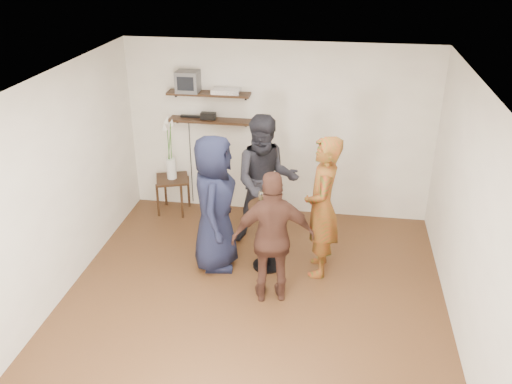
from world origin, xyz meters
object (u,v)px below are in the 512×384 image
at_px(person_navy, 215,203).
at_px(person_brown, 273,238).
at_px(person_plaid, 322,207).
at_px(side_table, 173,184).
at_px(person_dark, 266,181).
at_px(dvd_deck, 226,91).
at_px(radio, 208,116).
at_px(drinks_table, 268,228).
at_px(crt_monitor, 188,81).

height_order(person_navy, person_brown, person_navy).
bearing_deg(person_plaid, side_table, -120.38).
bearing_deg(person_dark, dvd_deck, 119.69).
distance_m(person_navy, person_brown, 1.01).
bearing_deg(person_brown, radio, -72.89).
bearing_deg(person_navy, side_table, 31.42).
bearing_deg(person_brown, drinks_table, -90.00).
bearing_deg(side_table, drinks_table, -38.40).
bearing_deg(radio, person_navy, -74.51).
height_order(dvd_deck, radio, dvd_deck).
height_order(crt_monitor, person_brown, crt_monitor).
height_order(dvd_deck, side_table, dvd_deck).
bearing_deg(side_table, radio, 17.41).
distance_m(radio, person_navy, 1.71).
relative_size(person_plaid, person_dark, 0.99).
xyz_separation_m(side_table, person_dark, (1.53, -0.65, 0.44)).
xyz_separation_m(drinks_table, person_navy, (-0.66, -0.05, 0.31)).
distance_m(radio, person_brown, 2.56).
height_order(drinks_table, person_navy, person_navy).
distance_m(drinks_table, person_dark, 0.75).
xyz_separation_m(crt_monitor, drinks_table, (1.36, -1.48, -1.44)).
height_order(crt_monitor, drinks_table, crt_monitor).
height_order(side_table, person_dark, person_dark).
bearing_deg(side_table, dvd_deck, 11.85).
relative_size(dvd_deck, person_plaid, 0.22).
bearing_deg(radio, person_brown, -59.81).
relative_size(person_plaid, person_navy, 1.02).
xyz_separation_m(side_table, person_navy, (0.98, -1.36, 0.42)).
distance_m(side_table, person_brown, 2.67).
distance_m(radio, side_table, 1.20).
xyz_separation_m(crt_monitor, radio, (0.27, 0.00, -0.50)).
bearing_deg(dvd_deck, drinks_table, -61.27).
xyz_separation_m(drinks_table, person_plaid, (0.66, 0.01, 0.33)).
bearing_deg(person_brown, person_dark, -91.39).
bearing_deg(person_dark, person_plaid, -49.55).
distance_m(crt_monitor, drinks_table, 2.47).
bearing_deg(person_dark, side_table, 146.63).
height_order(person_plaid, person_navy, person_plaid).
relative_size(drinks_table, person_dark, 0.49).
relative_size(radio, person_brown, 0.14).
relative_size(dvd_deck, person_dark, 0.22).
height_order(radio, person_navy, person_navy).
relative_size(crt_monitor, dvd_deck, 0.80).
relative_size(crt_monitor, side_table, 0.53).
xyz_separation_m(person_dark, person_navy, (-0.54, -0.71, -0.03)).
bearing_deg(person_brown, crt_monitor, -67.66).
xyz_separation_m(dvd_deck, radio, (-0.28, 0.00, -0.38)).
relative_size(crt_monitor, person_plaid, 0.18).
bearing_deg(person_brown, dvd_deck, -78.76).
distance_m(dvd_deck, person_brown, 2.57).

